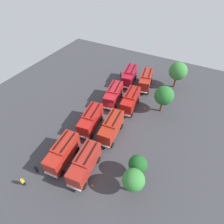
# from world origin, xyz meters

# --- Properties ---
(ground_plane) EXTENTS (63.36, 63.36, 0.00)m
(ground_plane) POSITION_xyz_m (0.00, 0.00, 0.00)
(ground_plane) COLOR #38383D
(fire_truck_0) EXTENTS (7.49, 3.66, 3.88)m
(fire_truck_0) POSITION_xyz_m (-13.45, -2.11, 2.15)
(fire_truck_0) COLOR maroon
(fire_truck_0) RESTS_ON ground
(fire_truck_1) EXTENTS (7.50, 3.70, 3.88)m
(fire_truck_1) POSITION_xyz_m (-4.59, -2.08, 2.15)
(fire_truck_1) COLOR #AE1820
(fire_truck_1) RESTS_ON ground
(fire_truck_2) EXTENTS (7.49, 3.63, 3.88)m
(fire_truck_2) POSITION_xyz_m (4.49, -2.30, 2.15)
(fire_truck_2) COLOR #A91A15
(fire_truck_2) RESTS_ON ground
(fire_truck_3) EXTENTS (7.41, 3.35, 3.88)m
(fire_truck_3) POSITION_xyz_m (13.00, -2.26, 2.15)
(fire_truck_3) COLOR #A42117
(fire_truck_3) RESTS_ON ground
(fire_truck_4) EXTENTS (7.53, 3.82, 3.88)m
(fire_truck_4) POSITION_xyz_m (-13.54, 2.32, 2.15)
(fire_truck_4) COLOR #A02318
(fire_truck_4) RESTS_ON ground
(fire_truck_5) EXTENTS (7.42, 3.37, 3.88)m
(fire_truck_5) POSITION_xyz_m (-4.53, 2.14, 2.15)
(fire_truck_5) COLOR #AA1711
(fire_truck_5) RESTS_ON ground
(fire_truck_6) EXTENTS (7.40, 3.31, 3.88)m
(fire_truck_6) POSITION_xyz_m (4.36, 2.21, 2.15)
(fire_truck_6) COLOR #A02314
(fire_truck_6) RESTS_ON ground
(fire_truck_7) EXTENTS (7.42, 3.37, 3.88)m
(fire_truck_7) POSITION_xyz_m (13.01, 2.11, 2.15)
(fire_truck_7) COLOR maroon
(fire_truck_7) RESTS_ON ground
(firefighter_0) EXTENTS (0.46, 0.31, 1.75)m
(firefighter_0) POSITION_xyz_m (19.48, -4.83, 0.99)
(firefighter_0) COLOR black
(firefighter_0) RESTS_ON ground
(firefighter_1) EXTENTS (0.40, 0.48, 1.63)m
(firefighter_1) POSITION_xyz_m (16.95, -4.70, 0.90)
(firefighter_1) COLOR black
(firefighter_1) RESTS_ON ground
(firefighter_2) EXTENTS (0.48, 0.43, 1.62)m
(firefighter_2) POSITION_xyz_m (-14.86, -5.24, 0.90)
(firefighter_2) COLOR black
(firefighter_2) RESTS_ON ground
(tree_0) EXTENTS (4.36, 4.36, 6.76)m
(tree_0) POSITION_xyz_m (-17.21, 8.84, 4.55)
(tree_0) COLOR brown
(tree_0) RESTS_ON ground
(tree_1) EXTENTS (4.04, 4.04, 6.26)m
(tree_1) POSITION_xyz_m (-6.74, 8.55, 4.21)
(tree_1) COLOR brown
(tree_1) RESTS_ON ground
(tree_2) EXTENTS (2.88, 2.88, 4.46)m
(tree_2) POSITION_xyz_m (9.80, 9.62, 3.00)
(tree_2) COLOR brown
(tree_2) RESTS_ON ground
(tree_3) EXTENTS (3.21, 3.21, 4.97)m
(tree_3) POSITION_xyz_m (12.54, 10.07, 3.35)
(tree_3) COLOR brown
(tree_3) RESTS_ON ground
(traffic_cone_0) EXTENTS (0.46, 0.46, 0.66)m
(traffic_cone_0) POSITION_xyz_m (-5.71, 5.21, 0.33)
(traffic_cone_0) COLOR #F2600C
(traffic_cone_0) RESTS_ON ground
(traffic_cone_1) EXTENTS (0.40, 0.40, 0.57)m
(traffic_cone_1) POSITION_xyz_m (14.65, 4.38, 0.28)
(traffic_cone_1) COLOR #F2600C
(traffic_cone_1) RESTS_ON ground
(traffic_cone_2) EXTENTS (0.51, 0.51, 0.73)m
(traffic_cone_2) POSITION_xyz_m (13.41, -4.43, 0.37)
(traffic_cone_2) COLOR #F2600C
(traffic_cone_2) RESTS_ON ground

